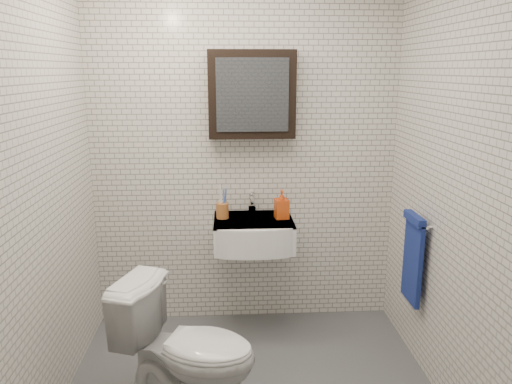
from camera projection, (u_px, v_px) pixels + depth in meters
The scene contains 8 objects.
room_shell at pixel (251, 149), 2.59m from camera, with size 2.22×2.02×2.51m.
washbasin at pixel (254, 234), 3.47m from camera, with size 0.55×0.50×0.20m.
faucet at pixel (252, 204), 3.62m from camera, with size 0.06×0.20×0.15m.
mirror_cabinet at pixel (252, 95), 3.43m from camera, with size 0.60×0.15×0.60m.
towel_rail at pixel (413, 255), 3.16m from camera, with size 0.09×0.30×0.58m.
toothbrush_cup at pixel (222, 210), 3.50m from camera, with size 0.09×0.09×0.24m.
soap_bottle at pixel (282, 204), 3.49m from camera, with size 0.09×0.09×0.20m, color orange.
toilet at pixel (188, 350), 2.72m from camera, with size 0.43×0.75×0.77m, color white.
Camera 1 is at (-0.13, -2.56, 1.87)m, focal length 35.00 mm.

